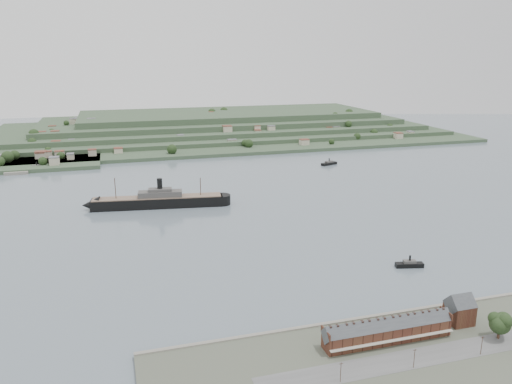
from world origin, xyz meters
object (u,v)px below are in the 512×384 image
object	(u,v)px
gabled_building	(460,310)
tugboat	(409,264)
terrace_row	(388,330)
steamship	(154,201)
fig_tree	(501,323)

from	to	relation	value
gabled_building	tugboat	distance (m)	63.86
terrace_row	tugboat	bearing A→B (deg)	50.98
steamship	tugboat	size ratio (longest dim) A/B	7.09
terrace_row	steamship	bearing A→B (deg)	108.35
terrace_row	gabled_building	size ratio (longest dim) A/B	3.95
tugboat	fig_tree	distance (m)	78.01
terrace_row	fig_tree	xyz separation A→B (m)	(45.31, -11.66, 2.41)
gabled_building	steamship	bearing A→B (deg)	117.04
gabled_building	steamship	xyz separation A→B (m)	(-110.90, 217.29, -3.13)
steamship	tugboat	bearing A→B (deg)	-50.90
tugboat	fig_tree	size ratio (longest dim) A/B	1.35
tugboat	fig_tree	world-z (taller)	fig_tree
steamship	terrace_row	bearing A→B (deg)	-71.65
steamship	tugboat	xyz separation A→B (m)	(126.55, -155.72, -3.35)
fig_tree	tugboat	bearing A→B (deg)	84.20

